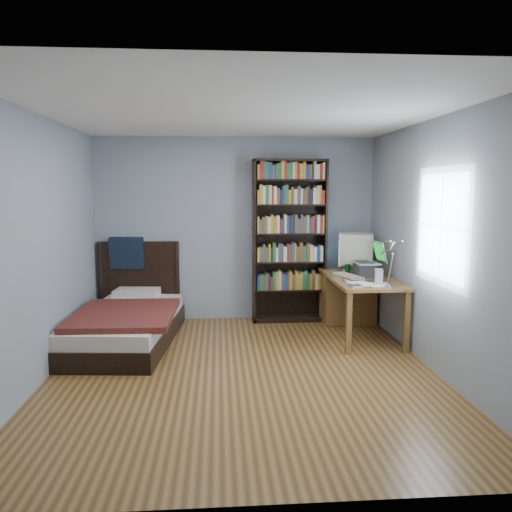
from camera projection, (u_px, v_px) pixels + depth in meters
name	position (u px, v px, depth m)	size (l,w,h in m)	color
room	(246.00, 247.00, 4.78)	(4.20, 4.24, 2.50)	brown
desk	(351.00, 295.00, 6.61)	(0.75, 1.55, 0.73)	brown
crt_monitor	(355.00, 249.00, 6.58)	(0.54, 0.50, 0.50)	beige
laptop	(367.00, 267.00, 6.13)	(0.36, 0.37, 0.44)	#2D2D30
desk_lamp	(390.00, 251.00, 5.05)	(0.22, 0.48, 0.56)	#99999E
keyboard	(348.00, 276.00, 6.13)	(0.18, 0.45, 0.03)	beige
speaker	(379.00, 276.00, 5.68)	(0.09, 0.09, 0.17)	gray
soda_can	(348.00, 269.00, 6.37)	(0.07, 0.07, 0.12)	#063116
mouse	(355.00, 272.00, 6.40)	(0.06, 0.10, 0.03)	silver
phone_silver	(345.00, 280.00, 5.85)	(0.05, 0.10, 0.02)	#ADACB1
phone_grey	(348.00, 283.00, 5.66)	(0.04, 0.09, 0.02)	gray
external_drive	(355.00, 286.00, 5.49)	(0.12, 0.12, 0.02)	gray
bookshelf	(289.00, 241.00, 6.76)	(0.99, 0.30, 2.20)	black
bed	(128.00, 320.00, 5.93)	(1.22, 2.15, 1.16)	black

